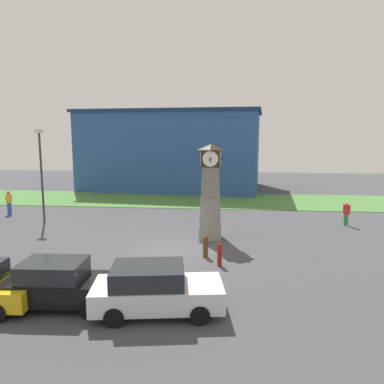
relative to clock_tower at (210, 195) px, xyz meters
name	(u,v)px	position (x,y,z in m)	size (l,w,h in m)	color
ground_plane	(173,250)	(-1.86, -2.38, -2.56)	(80.68, 80.68, 0.00)	#424247
clock_tower	(210,195)	(0.00, 0.00, 0.00)	(1.45, 1.39, 5.45)	gray
bollard_near_tower	(220,255)	(0.64, -4.49, -2.02)	(0.21, 0.21, 1.06)	maroon
bollard_mid_row	(206,246)	(-0.08, -3.33, -1.99)	(0.25, 0.25, 1.11)	brown
car_near_tower	(60,284)	(-4.88, -9.07, -1.73)	(4.00, 2.08, 1.64)	black
car_by_building	(155,289)	(-1.45, -9.21, -1.72)	(4.62, 2.58, 1.66)	silver
pedestrian_near_bench	(9,201)	(-15.41, 5.22, -1.52)	(0.35, 0.45, 1.79)	#264CA5
pedestrian_by_cars	(347,212)	(8.81, 3.94, -1.64)	(0.40, 0.47, 1.61)	#338C4C
street_lamp_near_road	(41,169)	(-11.56, 3.00, 1.10)	(0.50, 0.24, 6.32)	#333338
warehouse_blue_far	(173,150)	(-5.09, 20.24, 1.68)	(20.08, 12.67, 8.45)	#2D5193
grass_verge_far	(226,201)	(0.85, 12.41, -2.54)	(48.41, 7.96, 0.04)	#477A38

